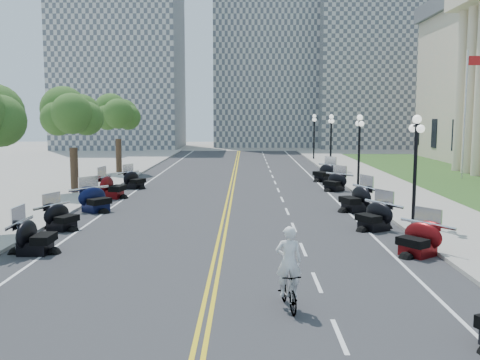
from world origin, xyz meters
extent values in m
plane|color=gray|center=(0.00, 0.00, 0.00)|extent=(160.00, 160.00, 0.00)
cube|color=#333335|center=(0.00, 10.00, 0.00)|extent=(16.00, 90.00, 0.01)
cube|color=yellow|center=(-0.12, 10.00, 0.01)|extent=(0.12, 90.00, 0.00)
cube|color=yellow|center=(0.12, 10.00, 0.01)|extent=(0.12, 90.00, 0.00)
cube|color=white|center=(6.40, 10.00, 0.01)|extent=(0.12, 90.00, 0.00)
cube|color=white|center=(-6.40, 10.00, 0.01)|extent=(0.12, 90.00, 0.00)
cube|color=white|center=(3.20, -8.00, 0.01)|extent=(0.12, 2.00, 0.00)
cube|color=white|center=(3.20, -4.00, 0.01)|extent=(0.12, 2.00, 0.00)
cube|color=white|center=(3.20, 0.00, 0.01)|extent=(0.12, 2.00, 0.00)
cube|color=white|center=(3.20, 4.00, 0.01)|extent=(0.12, 2.00, 0.00)
cube|color=white|center=(3.20, 8.00, 0.01)|extent=(0.12, 2.00, 0.00)
cube|color=white|center=(3.20, 12.00, 0.01)|extent=(0.12, 2.00, 0.00)
cube|color=white|center=(3.20, 16.00, 0.01)|extent=(0.12, 2.00, 0.00)
cube|color=white|center=(3.20, 20.00, 0.01)|extent=(0.12, 2.00, 0.00)
cube|color=white|center=(3.20, 24.00, 0.01)|extent=(0.12, 2.00, 0.00)
cube|color=white|center=(3.20, 28.00, 0.01)|extent=(0.12, 2.00, 0.00)
cube|color=white|center=(3.20, 32.00, 0.01)|extent=(0.12, 2.00, 0.00)
cube|color=white|center=(3.20, 36.00, 0.01)|extent=(0.12, 2.00, 0.00)
cube|color=white|center=(3.20, 40.00, 0.01)|extent=(0.12, 2.00, 0.00)
cube|color=white|center=(3.20, 44.00, 0.01)|extent=(0.12, 2.00, 0.00)
cube|color=white|center=(3.20, 48.00, 0.01)|extent=(0.12, 2.00, 0.00)
cube|color=white|center=(3.20, 52.00, 0.01)|extent=(0.12, 2.00, 0.00)
cube|color=#9E9991|center=(10.50, 10.00, 0.07)|extent=(5.00, 90.00, 0.15)
cube|color=#9E9991|center=(-10.50, 10.00, 0.07)|extent=(5.00, 90.00, 0.15)
cube|color=#356023|center=(17.50, 18.00, 0.05)|extent=(9.00, 60.00, 0.10)
cube|color=gray|center=(-18.00, 62.00, 13.00)|extent=(18.00, 14.00, 26.00)
cube|color=gray|center=(4.00, 68.00, 15.00)|extent=(16.00, 12.00, 30.00)
cube|color=gray|center=(22.00, 65.00, 11.00)|extent=(20.00, 14.00, 22.00)
imported|color=#A51414|center=(2.14, -6.25, 0.52)|extent=(0.75, 1.78, 1.04)
imported|color=silver|center=(2.14, -6.25, 1.98)|extent=(0.69, 0.45, 1.89)
camera|label=1|loc=(1.03, -19.89, 5.13)|focal=40.00mm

